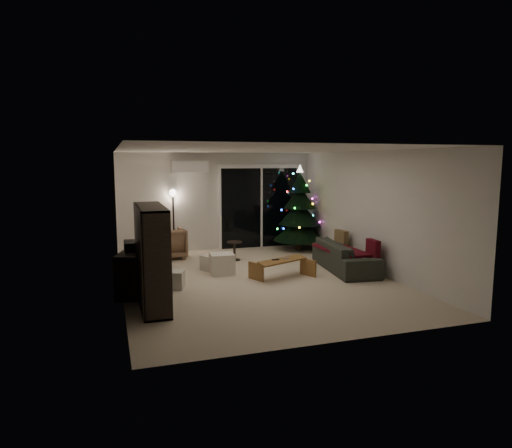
{
  "coord_description": "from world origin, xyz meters",
  "views": [
    {
      "loc": [
        -2.67,
        -8.2,
        2.29
      ],
      "look_at": [
        0.1,
        0.3,
        1.05
      ],
      "focal_mm": 32.0,
      "sensor_mm": 36.0,
      "label": 1
    }
  ],
  "objects_px": {
    "media_cabinet": "(136,271)",
    "bookshelf": "(139,257)",
    "sofa": "(345,256)",
    "christmas_tree": "(300,208)",
    "armchair": "(168,244)",
    "coffee_table": "(282,269)"
  },
  "relations": [
    {
      "from": "media_cabinet",
      "to": "armchair",
      "type": "relative_size",
      "value": 1.53
    },
    {
      "from": "bookshelf",
      "to": "christmas_tree",
      "type": "height_order",
      "value": "christmas_tree"
    },
    {
      "from": "armchair",
      "to": "christmas_tree",
      "type": "relative_size",
      "value": 0.36
    },
    {
      "from": "media_cabinet",
      "to": "christmas_tree",
      "type": "relative_size",
      "value": 0.55
    },
    {
      "from": "bookshelf",
      "to": "media_cabinet",
      "type": "height_order",
      "value": "bookshelf"
    },
    {
      "from": "bookshelf",
      "to": "sofa",
      "type": "distance_m",
      "value": 4.49
    },
    {
      "from": "bookshelf",
      "to": "media_cabinet",
      "type": "bearing_deg",
      "value": 84.5
    },
    {
      "from": "sofa",
      "to": "coffee_table",
      "type": "relative_size",
      "value": 1.77
    },
    {
      "from": "media_cabinet",
      "to": "coffee_table",
      "type": "relative_size",
      "value": 1.04
    },
    {
      "from": "media_cabinet",
      "to": "christmas_tree",
      "type": "distance_m",
      "value": 5.11
    },
    {
      "from": "sofa",
      "to": "coffee_table",
      "type": "distance_m",
      "value": 1.53
    },
    {
      "from": "coffee_table",
      "to": "christmas_tree",
      "type": "height_order",
      "value": "christmas_tree"
    },
    {
      "from": "sofa",
      "to": "christmas_tree",
      "type": "bearing_deg",
      "value": 8.16
    },
    {
      "from": "bookshelf",
      "to": "media_cabinet",
      "type": "relative_size",
      "value": 1.33
    },
    {
      "from": "bookshelf",
      "to": "media_cabinet",
      "type": "distance_m",
      "value": 0.96
    },
    {
      "from": "media_cabinet",
      "to": "coffee_table",
      "type": "bearing_deg",
      "value": 20.09
    },
    {
      "from": "armchair",
      "to": "bookshelf",
      "type": "bearing_deg",
      "value": 70.13
    },
    {
      "from": "media_cabinet",
      "to": "sofa",
      "type": "height_order",
      "value": "media_cabinet"
    },
    {
      "from": "armchair",
      "to": "sofa",
      "type": "bearing_deg",
      "value": 140.21
    },
    {
      "from": "media_cabinet",
      "to": "bookshelf",
      "type": "bearing_deg",
      "value": -72.42
    },
    {
      "from": "sofa",
      "to": "christmas_tree",
      "type": "height_order",
      "value": "christmas_tree"
    },
    {
      "from": "christmas_tree",
      "to": "sofa",
      "type": "bearing_deg",
      "value": -89.25
    }
  ]
}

